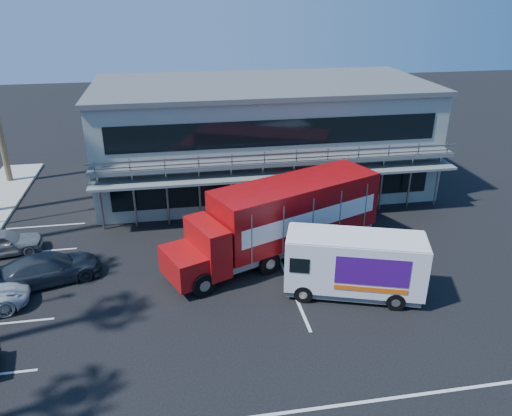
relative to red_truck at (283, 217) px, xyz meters
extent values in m
plane|color=black|center=(-2.25, -4.68, -2.20)|extent=(120.00, 120.00, 0.00)
cube|color=gray|center=(0.75, 10.32, 1.30)|extent=(22.00, 10.00, 7.00)
cube|color=#515454|center=(0.75, 10.32, 4.95)|extent=(22.40, 10.40, 0.30)
cube|color=#515454|center=(0.75, 4.72, 1.40)|extent=(22.00, 1.20, 0.25)
cube|color=gray|center=(0.75, 4.17, 1.90)|extent=(22.00, 0.08, 0.90)
cube|color=slate|center=(0.75, 4.42, 0.70)|extent=(22.00, 1.80, 0.15)
cube|color=black|center=(0.75, 5.30, -0.60)|extent=(20.00, 0.06, 1.60)
cube|color=black|center=(0.75, 5.30, 3.00)|extent=(20.00, 0.06, 1.60)
cube|color=#9B0C0D|center=(-5.24, -2.22, -1.06)|extent=(2.47, 2.99, 1.37)
cube|color=#9B0C0D|center=(-4.08, -1.73, -0.43)|extent=(2.16, 3.07, 2.40)
cube|color=black|center=(-4.08, -1.73, 0.25)|extent=(1.00, 2.25, 0.80)
cube|color=#9C090F|center=(0.75, 0.32, 0.31)|extent=(9.52, 6.18, 2.97)
cube|color=slate|center=(0.75, 0.32, -1.46)|extent=(9.35, 5.79, 0.34)
cube|color=white|center=(1.31, -1.00, 0.20)|extent=(7.74, 3.30, 0.97)
cube|color=white|center=(0.19, 1.64, 0.20)|extent=(7.74, 3.30, 0.97)
cylinder|color=black|center=(-4.43, -3.24, -1.61)|extent=(1.20, 0.72, 1.19)
cylinder|color=black|center=(-5.41, -0.93, -1.61)|extent=(1.20, 0.72, 1.19)
cylinder|color=black|center=(-1.07, -1.82, -1.61)|extent=(1.20, 0.72, 1.19)
cylinder|color=black|center=(-2.05, 0.49, -1.61)|extent=(1.20, 0.72, 1.19)
cylinder|color=black|center=(3.97, 0.32, -1.61)|extent=(1.20, 0.72, 1.19)
cylinder|color=black|center=(2.99, 2.63, -1.61)|extent=(1.20, 0.72, 1.19)
cube|color=silver|center=(2.40, -4.27, -0.47)|extent=(6.57, 3.97, 2.49)
cube|color=slate|center=(2.40, -4.27, -1.84)|extent=(6.27, 3.69, 0.31)
cube|color=black|center=(-0.53, -3.30, -0.20)|extent=(0.60, 1.68, 0.84)
cube|color=silver|center=(2.40, -4.27, 0.80)|extent=(6.44, 3.89, 0.07)
cube|color=#3E0C6F|center=(2.73, -5.52, -0.29)|extent=(3.05, 1.03, 1.33)
cube|color=#3E0C6F|center=(3.41, -3.47, -0.29)|extent=(3.05, 1.03, 1.33)
cube|color=#F2590C|center=(2.73, -5.52, -1.18)|extent=(3.04, 1.02, 0.22)
cylinder|color=black|center=(0.00, -4.47, -1.77)|extent=(0.90, 0.53, 0.85)
cylinder|color=black|center=(0.58, -2.68, -1.77)|extent=(0.90, 0.53, 0.85)
cylinder|color=black|center=(3.87, -5.75, -1.77)|extent=(0.90, 0.53, 0.85)
cylinder|color=black|center=(4.46, -3.96, -1.77)|extent=(0.90, 0.53, 0.85)
imported|color=#2A3138|center=(-11.75, -0.68, -1.49)|extent=(5.26, 3.39, 1.42)
imported|color=slate|center=(-14.75, 2.52, -1.51)|extent=(4.29, 2.37, 1.38)
camera|label=1|loc=(-5.36, -22.89, 11.06)|focal=35.00mm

